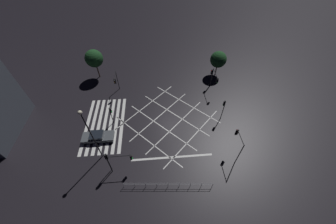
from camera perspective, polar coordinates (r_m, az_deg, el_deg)
The scene contains 15 objects.
ground_plane at distance 30.10m, azimuth 0.00°, elevation -2.47°, with size 200.00×200.00×0.00m, color black.
road_markings at distance 30.26m, azimuth -12.89°, elevation -3.76°, with size 16.68×21.32×0.01m.
traffic_light_median_north at distance 29.33m, azimuth 16.58°, elevation 1.61°, with size 0.36×0.39×4.03m.
traffic_light_nw_main at distance 34.06m, azimuth 14.10°, elevation 9.87°, with size 3.05×0.36×4.02m.
traffic_light_ne_main at distance 25.25m, azimuth 20.59°, elevation -8.45°, with size 2.52×0.36×4.51m.
traffic_light_sw_main at distance 34.04m, azimuth -15.59°, elevation 9.23°, with size 2.25×0.36×3.91m.
traffic_light_se_main at distance 23.97m, azimuth -18.00°, elevation -13.65°, with size 0.39×0.36×4.06m.
traffic_light_se_cross at distance 24.04m, azimuth -13.87°, elevation -13.74°, with size 0.36×3.12×3.34m.
traffic_light_median_south at distance 29.27m, azimuth -16.99°, elevation -0.15°, with size 0.36×0.39×3.29m.
traffic_light_nw_cross at distance 35.47m, azimuth 13.10°, elevation 11.07°, with size 0.36×0.39×3.68m.
street_lamp_east at distance 23.18m, azimuth -22.96°, elevation -5.04°, with size 0.45×0.45×9.17m.
street_tree_near at distance 38.65m, azimuth -21.63°, elevation 14.91°, with size 3.27×3.27×5.80m.
street_tree_far at distance 38.45m, azimuth 15.09°, elevation 15.18°, with size 3.11×3.11×4.97m.
waiting_car at distance 29.30m, azimuth -20.61°, elevation -7.05°, with size 1.79×4.55×1.16m.
pedestrian_railing at distance 24.03m, azimuth -0.00°, elevation -21.21°, with size 0.93×10.79×1.05m.
Camera 1 is at (19.26, -1.58, 23.07)m, focal length 20.00 mm.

